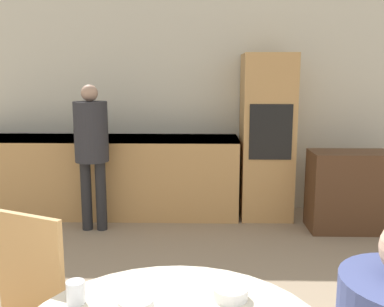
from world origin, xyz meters
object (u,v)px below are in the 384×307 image
object	(u,v)px
bowl_centre	(136,305)
bowl_near	(230,293)
sideboard	(365,191)
person_standing	(91,142)
cup	(76,292)
oven_unit	(266,137)

from	to	relation	value
bowl_centre	bowl_near	bearing A→B (deg)	16.28
bowl_centre	sideboard	bearing A→B (deg)	56.16
person_standing	cup	bearing A→B (deg)	-76.86
person_standing	cup	world-z (taller)	person_standing
bowl_near	sideboard	bearing A→B (deg)	60.44
cup	bowl_near	world-z (taller)	cup
oven_unit	bowl_near	xyz separation A→B (m)	(-0.62, -3.28, -0.18)
person_standing	cup	size ratio (longest dim) A/B	17.04
sideboard	bowl_near	xyz separation A→B (m)	(-1.60, -2.83, 0.34)
oven_unit	cup	xyz separation A→B (m)	(-1.23, -3.34, -0.15)
sideboard	bowl_near	size ratio (longest dim) A/B	8.19
bowl_centre	cup	bearing A→B (deg)	167.28
sideboard	cup	bearing A→B (deg)	-127.54
person_standing	bowl_centre	distance (m)	3.01
bowl_near	person_standing	bearing A→B (deg)	114.59
person_standing	cup	xyz separation A→B (m)	(0.66, -2.81, -0.17)
sideboard	person_standing	xyz separation A→B (m)	(-2.87, -0.06, 0.52)
sideboard	person_standing	distance (m)	2.92
person_standing	bowl_near	size ratio (longest dim) A/B	10.86
bowl_near	bowl_centre	bearing A→B (deg)	-163.72
bowl_centre	oven_unit	bearing A→B (deg)	73.84
person_standing	sideboard	bearing A→B (deg)	1.25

